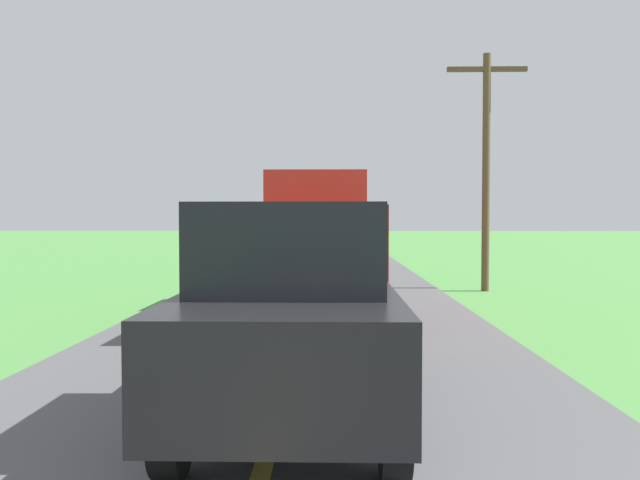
{
  "coord_description": "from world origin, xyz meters",
  "views": [
    {
      "loc": [
        0.51,
        -0.77,
        1.87
      ],
      "look_at": [
        0.19,
        13.47,
        1.4
      ],
      "focal_mm": 35.19,
      "sensor_mm": 36.0,
      "label": 1
    }
  ],
  "objects_px": {
    "utility_pole_roadside": "(486,162)",
    "banana_truck_far": "(329,229)",
    "banana_truck_near": "(316,240)",
    "following_car": "(294,310)"
  },
  "relations": [
    {
      "from": "banana_truck_far",
      "to": "utility_pole_roadside",
      "type": "relative_size",
      "value": 0.95
    },
    {
      "from": "banana_truck_far",
      "to": "utility_pole_roadside",
      "type": "height_order",
      "value": "utility_pole_roadside"
    },
    {
      "from": "banana_truck_far",
      "to": "banana_truck_near",
      "type": "bearing_deg",
      "value": -90.78
    },
    {
      "from": "banana_truck_far",
      "to": "following_car",
      "type": "height_order",
      "value": "banana_truck_far"
    },
    {
      "from": "banana_truck_far",
      "to": "utility_pole_roadside",
      "type": "bearing_deg",
      "value": -64.41
    },
    {
      "from": "utility_pole_roadside",
      "to": "banana_truck_near",
      "type": "bearing_deg",
      "value": -137.6
    },
    {
      "from": "banana_truck_far",
      "to": "following_car",
      "type": "distance_m",
      "value": 19.51
    },
    {
      "from": "following_car",
      "to": "banana_truck_far",
      "type": "bearing_deg",
      "value": 89.51
    },
    {
      "from": "utility_pole_roadside",
      "to": "banana_truck_far",
      "type": "bearing_deg",
      "value": 115.59
    },
    {
      "from": "banana_truck_near",
      "to": "following_car",
      "type": "distance_m",
      "value": 6.97
    }
  ]
}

